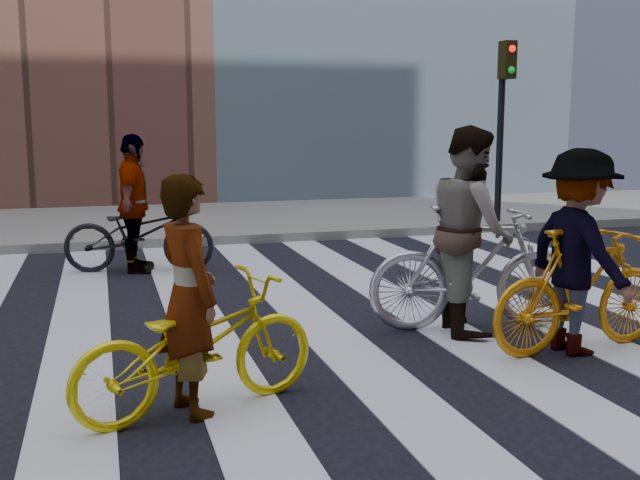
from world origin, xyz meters
name	(u,v)px	position (x,y,z in m)	size (l,w,h in m)	color
ground	(374,322)	(0.00, 0.00, 0.00)	(100.00, 100.00, 0.00)	black
sidewalk_far	(237,220)	(0.00, 7.50, 0.07)	(100.00, 5.00, 0.15)	gray
zebra_crosswalk	(374,322)	(0.00, 0.00, 0.01)	(8.25, 10.00, 0.01)	silver
traffic_signal	(504,102)	(4.40, 5.32, 2.28)	(0.22, 0.42, 3.33)	black
bike_yellow_left	(197,345)	(-1.93, -1.80, 0.46)	(0.61, 1.75, 0.92)	yellow
bike_silver_mid	(474,268)	(0.79, -0.50, 0.59)	(0.56, 1.97, 1.18)	#B9BDC4
bike_yellow_right	(581,290)	(1.34, -1.36, 0.53)	(0.50, 1.77, 1.06)	orange
bike_dark_rear	(139,234)	(-2.05, 3.21, 0.50)	(0.67, 1.91, 1.00)	black
rider_left	(188,296)	(-1.98, -1.80, 0.80)	(0.58, 0.38, 1.60)	slate
rider_mid	(470,230)	(0.74, -0.50, 0.95)	(0.93, 0.72, 1.90)	slate
rider_right	(578,252)	(1.29, -1.36, 0.86)	(1.11, 0.64, 1.72)	slate
rider_rear	(134,204)	(-2.10, 3.21, 0.89)	(1.05, 0.44, 1.78)	slate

